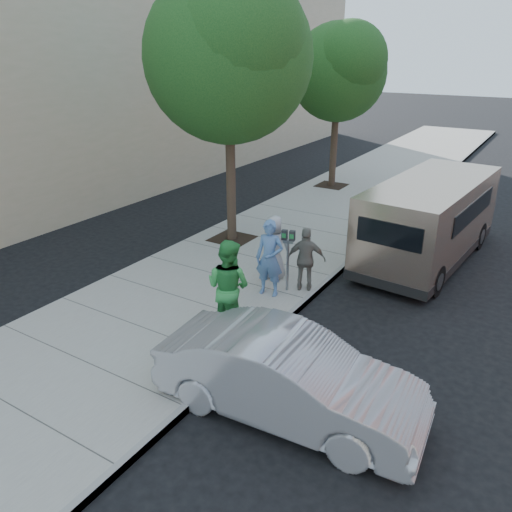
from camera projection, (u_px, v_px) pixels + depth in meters
name	position (u px, v px, depth m)	size (l,w,h in m)	color
ground	(254.00, 290.00, 12.55)	(120.00, 120.00, 0.00)	black
sidewalk	(222.00, 278.00, 13.01)	(5.00, 60.00, 0.15)	gray
curb_face	(305.00, 301.00, 11.83)	(0.12, 60.00, 0.16)	gray
near_building	(1.00, 66.00, 18.00)	(8.00, 44.00, 10.00)	tan
tree_near	(230.00, 51.00, 13.38)	(4.62, 4.60, 7.53)	black
tree_far	(340.00, 68.00, 19.60)	(3.92, 3.80, 6.49)	black
parking_meter	(288.00, 247.00, 11.79)	(0.33, 0.18, 1.55)	gray
van	(430.00, 219.00, 13.88)	(2.62, 6.44, 2.33)	beige
sedan	(288.00, 377.00, 8.04)	(1.54, 4.41, 1.45)	#A5A6AC
person_officer	(270.00, 258.00, 11.68)	(0.68, 0.44, 1.85)	#5279AF
person_green_shirt	(228.00, 287.00, 10.10)	(0.98, 0.76, 2.02)	green
person_gray_shirt	(274.00, 247.00, 12.59)	(0.81, 0.53, 1.65)	#ACACAE
person_striped_polo	(306.00, 259.00, 11.95)	(0.93, 0.39, 1.60)	slate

